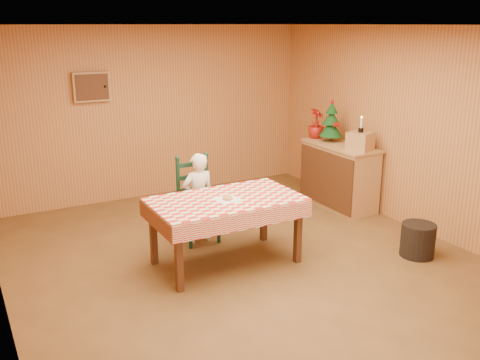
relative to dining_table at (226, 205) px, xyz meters
The scene contains 13 objects.
ground 0.74m from the dining_table, 44.55° to the right, with size 6.00×6.00×0.00m, color brown.
cabin_walls 1.20m from the dining_table, 61.82° to the left, with size 5.10×6.05×2.65m.
dining_table is the anchor object (origin of this frame).
ladder_chair 0.81m from the dining_table, 90.00° to the left, with size 0.44×0.40×1.08m.
seated_child 0.74m from the dining_table, 90.00° to the left, with size 0.41×0.27×1.12m, color white.
napkin 0.10m from the dining_table, 90.00° to the right, with size 0.26×0.26×0.00m, color white.
donut 0.12m from the dining_table, 90.00° to the right, with size 0.11×0.11×0.04m, color gold.
shelf_unit 2.57m from the dining_table, 22.16° to the left, with size 0.54×1.24×0.93m.
crate 2.48m from the dining_table, 13.39° to the left, with size 0.30×0.30×0.25m, color tan.
christmas_tree 2.73m from the dining_table, 27.05° to the left, with size 0.34×0.34×0.62m.
flower_arrangement 2.82m from the dining_table, 33.03° to the left, with size 0.25×0.25×0.45m, color maroon.
candle_set 2.51m from the dining_table, 13.39° to the left, with size 0.07×0.07×0.22m.
storage_bin 2.29m from the dining_table, 23.89° to the right, with size 0.39×0.39×0.39m, color black.
Camera 1 is at (-2.73, -4.77, 2.62)m, focal length 40.00 mm.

